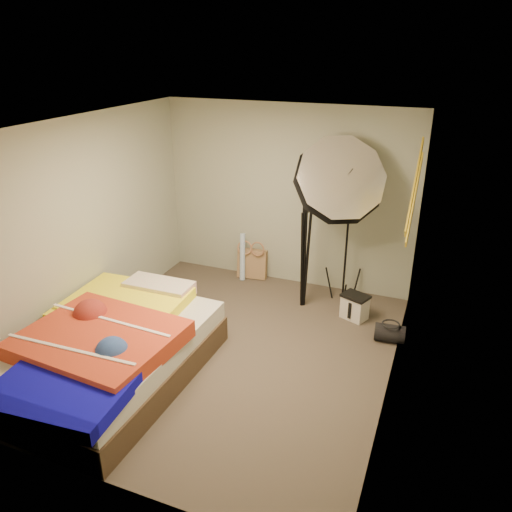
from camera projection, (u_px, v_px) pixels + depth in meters
The scene contains 15 objects.
floor at pixel (228, 352), 5.61m from camera, with size 4.00×4.00×0.00m, color #4C4239.
ceiling at pixel (222, 125), 4.61m from camera, with size 4.00×4.00×0.00m, color silver.
wall_back at pixel (287, 197), 6.82m from camera, with size 3.50×3.50×0.00m, color gray.
wall_front at pixel (102, 354), 3.40m from camera, with size 3.50×3.50×0.00m, color gray.
wall_left at pixel (87, 228), 5.70m from camera, with size 4.00×4.00×0.00m, color gray.
wall_right at pixel (401, 277), 4.52m from camera, with size 4.00×4.00×0.00m, color gray.
tote_bag at pixel (252, 264), 7.30m from camera, with size 0.43×0.13×0.43m, color tan.
wrapping_roll at pixel (243, 257), 7.20m from camera, with size 0.08×0.08×0.68m, color #588CD5.
camera_case at pixel (355, 308), 6.23m from camera, with size 0.30×0.21×0.30m, color beige.
duffel_bag at pixel (390, 333), 5.77m from camera, with size 0.21×0.21×0.34m, color black.
wall_stripe_upper at pixel (415, 185), 4.76m from camera, with size 0.02×1.10×0.10m, color gold.
wall_stripe_lower at pixel (414, 198), 5.05m from camera, with size 0.02×1.10×0.10m, color gold.
bed at pixel (109, 350), 5.05m from camera, with size 1.62×2.48×0.66m.
photo_umbrella at pixel (339, 182), 5.95m from camera, with size 1.16×1.20×2.33m.
camera_tripod at pixel (305, 248), 6.28m from camera, with size 0.09×0.09×1.43m.
Camera 1 is at (2.03, -4.27, 3.22)m, focal length 35.00 mm.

